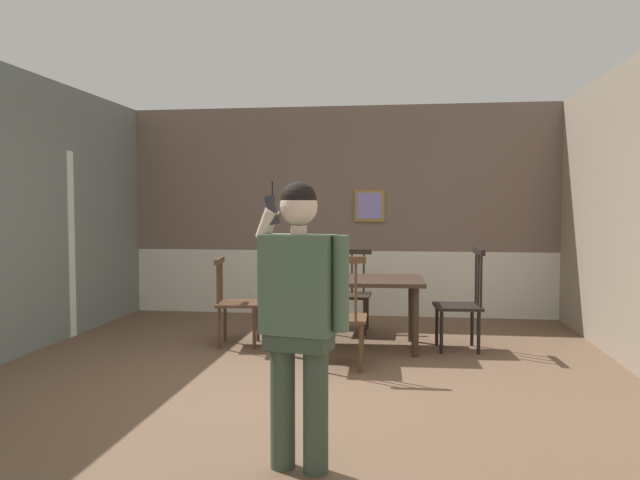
{
  "coord_description": "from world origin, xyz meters",
  "views": [
    {
      "loc": [
        0.82,
        -4.92,
        1.47
      ],
      "look_at": [
        0.26,
        -0.7,
        1.24
      ],
      "focal_mm": 34.4,
      "sensor_mm": 36.0,
      "label": 1
    }
  ],
  "objects_px": {
    "chair_opposite_corner": "(236,302)",
    "person_figure": "(300,308)",
    "chair_near_window": "(462,303)",
    "chair_by_doorway": "(341,315)",
    "dining_table": "(346,287)",
    "chair_at_table_head": "(350,292)"
  },
  "relations": [
    {
      "from": "chair_near_window",
      "to": "chair_by_doorway",
      "type": "xyz_separation_m",
      "value": [
        -1.15,
        -0.89,
        0.0
      ]
    },
    {
      "from": "chair_opposite_corner",
      "to": "person_figure",
      "type": "relative_size",
      "value": 0.58
    },
    {
      "from": "chair_by_doorway",
      "to": "chair_opposite_corner",
      "type": "bearing_deg",
      "value": 144.77
    },
    {
      "from": "chair_opposite_corner",
      "to": "person_figure",
      "type": "distance_m",
      "value": 3.25
    },
    {
      "from": "chair_by_doorway",
      "to": "person_figure",
      "type": "bearing_deg",
      "value": -92.35
    },
    {
      "from": "dining_table",
      "to": "chair_opposite_corner",
      "type": "bearing_deg",
      "value": -177.77
    },
    {
      "from": "chair_by_doorway",
      "to": "chair_opposite_corner",
      "type": "xyz_separation_m",
      "value": [
        -1.21,
        0.8,
        -0.02
      ]
    },
    {
      "from": "dining_table",
      "to": "chair_near_window",
      "type": "height_order",
      "value": "chair_near_window"
    },
    {
      "from": "chair_near_window",
      "to": "chair_at_table_head",
      "type": "relative_size",
      "value": 1.09
    },
    {
      "from": "chair_by_doorway",
      "to": "dining_table",
      "type": "bearing_deg",
      "value": 90.16
    },
    {
      "from": "dining_table",
      "to": "person_figure",
      "type": "relative_size",
      "value": 1.0
    },
    {
      "from": "chair_near_window",
      "to": "person_figure",
      "type": "distance_m",
      "value": 3.32
    },
    {
      "from": "chair_at_table_head",
      "to": "chair_opposite_corner",
      "type": "distance_m",
      "value": 1.46
    },
    {
      "from": "dining_table",
      "to": "chair_near_window",
      "type": "xyz_separation_m",
      "value": [
        1.18,
        0.04,
        -0.15
      ]
    },
    {
      "from": "dining_table",
      "to": "person_figure",
      "type": "height_order",
      "value": "person_figure"
    },
    {
      "from": "chair_near_window",
      "to": "person_figure",
      "type": "xyz_separation_m",
      "value": [
        -1.17,
        -3.08,
        0.43
      ]
    },
    {
      "from": "dining_table",
      "to": "chair_at_table_head",
      "type": "bearing_deg",
      "value": 91.89
    },
    {
      "from": "chair_by_doorway",
      "to": "chair_opposite_corner",
      "type": "distance_m",
      "value": 1.45
    },
    {
      "from": "chair_at_table_head",
      "to": "chair_opposite_corner",
      "type": "bearing_deg",
      "value": 39.08
    },
    {
      "from": "chair_at_table_head",
      "to": "dining_table",
      "type": "bearing_deg",
      "value": 93.36
    },
    {
      "from": "chair_near_window",
      "to": "chair_by_doorway",
      "type": "height_order",
      "value": "chair_near_window"
    },
    {
      "from": "chair_near_window",
      "to": "chair_by_doorway",
      "type": "bearing_deg",
      "value": 123.71
    }
  ]
}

